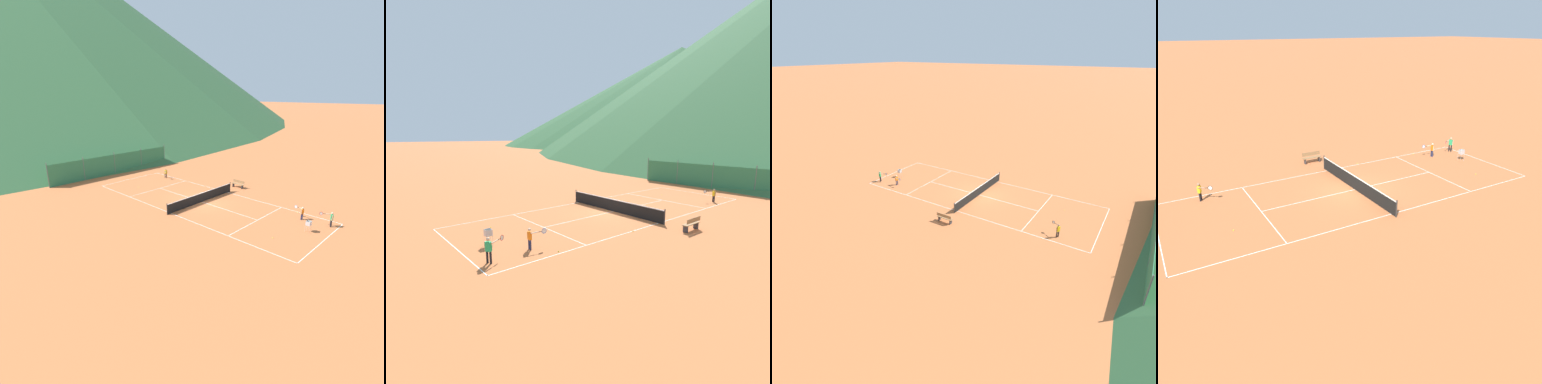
# 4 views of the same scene
# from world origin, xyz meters

# --- Properties ---
(ground_plane) EXTENTS (600.00, 600.00, 0.00)m
(ground_plane) POSITION_xyz_m (0.00, 0.00, 0.00)
(ground_plane) COLOR #BC6638
(court_line_markings) EXTENTS (8.25, 23.85, 0.01)m
(court_line_markings) POSITION_xyz_m (0.00, 0.00, 0.00)
(court_line_markings) COLOR white
(court_line_markings) RESTS_ON ground
(tennis_net) EXTENTS (9.18, 0.08, 1.06)m
(tennis_net) POSITION_xyz_m (0.00, 0.00, 0.50)
(tennis_net) COLOR #2D2D2D
(tennis_net) RESTS_ON ground
(windscreen_fence_far) EXTENTS (17.28, 0.08, 2.90)m
(windscreen_fence_far) POSITION_xyz_m (-0.00, 15.50, 1.31)
(windscreen_fence_far) COLOR #2D754C
(windscreen_fence_far) RESTS_ON ground
(player_far_service) EXTENTS (0.47, 0.95, 1.14)m
(player_far_service) POSITION_xyz_m (2.71, -8.97, 0.67)
(player_far_service) COLOR #23284C
(player_far_service) RESTS_ON ground
(player_near_service) EXTENTS (0.50, 1.05, 1.24)m
(player_near_service) POSITION_xyz_m (2.95, -11.28, 0.73)
(player_near_service) COLOR black
(player_near_service) RESTS_ON ground
(player_far_baseline) EXTENTS (0.78, 0.83, 1.17)m
(player_far_baseline) POSITION_xyz_m (3.29, 9.12, 0.68)
(player_far_baseline) COLOR black
(player_far_baseline) RESTS_ON ground
(tennis_ball_alley_right) EXTENTS (0.07, 0.07, 0.07)m
(tennis_ball_alley_right) POSITION_xyz_m (4.20, -2.73, 0.03)
(tennis_ball_alley_right) COLOR #CCE033
(tennis_ball_alley_right) RESTS_ON ground
(tennis_ball_service_box) EXTENTS (0.07, 0.07, 0.07)m
(tennis_ball_service_box) POSITION_xyz_m (3.89, -8.09, 0.03)
(tennis_ball_service_box) COLOR #CCE033
(tennis_ball_service_box) RESTS_ON ground
(tennis_ball_by_net_right) EXTENTS (0.07, 0.07, 0.07)m
(tennis_ball_by_net_right) POSITION_xyz_m (-2.09, -9.02, 0.03)
(tennis_ball_by_net_right) COLOR #CCE033
(tennis_ball_by_net_right) RESTS_ON ground
(tennis_ball_mid_court) EXTENTS (0.07, 0.07, 0.07)m
(tennis_ball_mid_court) POSITION_xyz_m (-1.46, 8.38, 0.03)
(tennis_ball_mid_court) COLOR #CCE033
(tennis_ball_mid_court) RESTS_ON ground
(tennis_ball_alley_left) EXTENTS (0.07, 0.07, 0.07)m
(tennis_ball_alley_left) POSITION_xyz_m (-0.45, -0.28, 0.03)
(tennis_ball_alley_left) COLOR #CCE033
(tennis_ball_alley_left) RESTS_ON ground
(ball_hopper) EXTENTS (0.36, 0.36, 0.89)m
(ball_hopper) POSITION_xyz_m (0.79, -10.41, 0.65)
(ball_hopper) COLOR #B7B7BC
(ball_hopper) RESTS_ON ground
(courtside_bench) EXTENTS (0.36, 1.50, 0.84)m
(courtside_bench) POSITION_xyz_m (6.34, 0.21, 0.45)
(courtside_bench) COLOR olive
(courtside_bench) RESTS_ON ground
(mountain_west_ridge) EXTENTS (224.12, 224.12, 60.89)m
(mountain_west_ridge) POSITION_xyz_m (-98.27, 163.99, 30.45)
(mountain_west_ridge) COLOR #336038
(mountain_west_ridge) RESTS_ON ground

